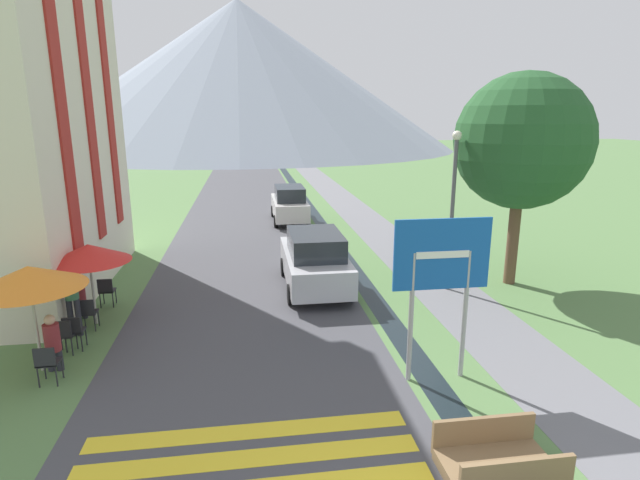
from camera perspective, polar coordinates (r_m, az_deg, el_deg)
The scene contains 22 objects.
ground_plane at distance 24.66m, azimuth -2.57°, elevation 1.71°, with size 160.00×160.00×0.00m, color #517542.
road at distance 34.38m, azimuth -8.45°, elevation 5.12°, with size 6.40×60.00×0.01m.
footpath at distance 34.89m, azimuth 1.66°, elevation 5.40°, with size 2.20×60.00×0.01m.
drainage_channel at distance 34.56m, azimuth -2.28°, elevation 5.31°, with size 0.60×60.00×0.00m.
crosswalk_marking at distance 8.70m, azimuth -7.96°, elevation -23.48°, with size 5.44×1.84×0.01m.
mountain_distant at distance 84.03m, azimuth -9.22°, elevation 18.06°, with size 67.20×67.20×22.61m.
road_sign at distance 10.09m, azimuth 13.67°, elevation -3.56°, with size 1.95×0.11×3.37m.
footbridge at distance 8.64m, azimuth 19.70°, elevation -22.75°, with size 1.70×1.10×0.65m.
parked_car_near at distance 15.51m, azimuth -0.60°, elevation -2.30°, with size 1.92×4.36×1.82m.
parked_car_far at distance 25.35m, azimuth -3.51°, elevation 4.13°, with size 1.73×4.20×1.82m.
cafe_chair_far_right at distance 15.35m, azimuth -23.22°, elevation -5.22°, with size 0.40×0.40×0.85m.
cafe_chair_near_right at distance 12.80m, azimuth -27.23°, elevation -9.48°, with size 0.40×0.40×0.85m.
cafe_chair_nearest at distance 11.60m, azimuth -28.73°, elevation -12.08°, with size 0.40×0.40×0.85m.
cafe_chair_middle at distance 13.90m, azimuth -25.04°, elevation -7.39°, with size 0.40×0.40×0.85m.
cafe_chair_near_left at distance 12.91m, azimuth -26.33°, elevation -9.18°, with size 0.40×0.40×0.85m.
cafe_umbrella_front_orange at distance 11.78m, azimuth -30.32°, elevation -3.70°, with size 2.21×2.21×2.32m.
cafe_umbrella_middle_red at distance 13.86m, azimuth -24.94°, elevation -1.36°, with size 2.05×2.05×2.14m.
person_seated_near at distance 12.08m, azimuth -28.27°, elevation -10.03°, with size 0.32×0.32×1.27m.
person_standing_terrace at distance 13.56m, azimuth -26.49°, elevation -5.79°, with size 0.32×0.32×1.75m.
person_seated_far at distance 14.73m, azimuth -25.83°, elevation -5.56°, with size 0.32×0.32×1.25m.
streetlamp at distance 15.47m, azimuth 14.97°, elevation 4.73°, with size 0.28×0.28×4.85m.
tree_by_path at distance 16.57m, azimuth 22.13°, elevation 10.36°, with size 4.12×4.12×6.58m.
Camera 1 is at (-2.39, -3.97, 5.30)m, focal length 28.00 mm.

